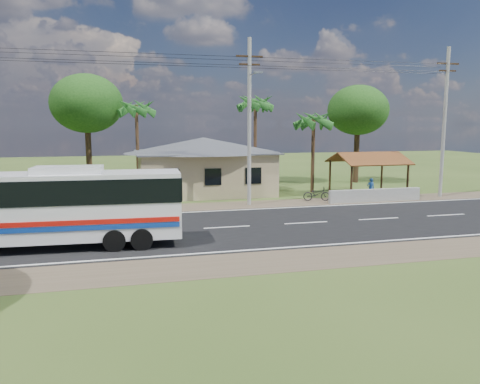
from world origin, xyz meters
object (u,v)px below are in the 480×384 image
object	(u,v)px
coach_bus	(47,202)
person	(371,188)
motorcycle	(317,194)
waiting_shed	(368,160)

from	to	relation	value
coach_bus	person	world-z (taller)	coach_bus
motorcycle	person	xyz separation A→B (m)	(4.20, -0.12, 0.27)
coach_bus	motorcycle	xyz separation A→B (m)	(16.67, 9.07, -1.57)
coach_bus	waiting_shed	bearing A→B (deg)	29.44
motorcycle	person	distance (m)	4.21
waiting_shed	motorcycle	xyz separation A→B (m)	(-4.88, -1.58, -2.23)
waiting_shed	person	xyz separation A→B (m)	(-0.68, -1.70, -1.96)
waiting_shed	coach_bus	distance (m)	24.04
coach_bus	person	distance (m)	22.75
motorcycle	coach_bus	bearing A→B (deg)	134.03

